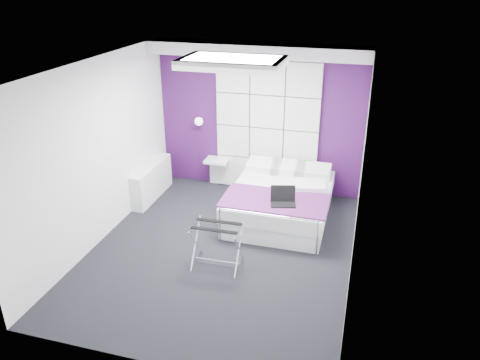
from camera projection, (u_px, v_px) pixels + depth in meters
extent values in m
plane|color=black|center=(222.00, 250.00, 6.68)|extent=(4.40, 4.40, 0.00)
plane|color=white|center=(218.00, 66.00, 5.61)|extent=(4.40, 4.40, 0.00)
plane|color=white|center=(259.00, 119.00, 8.07)|extent=(3.60, 0.00, 3.60)
plane|color=white|center=(99.00, 153.00, 6.59)|extent=(0.00, 4.40, 4.40)
plane|color=white|center=(360.00, 181.00, 5.70)|extent=(0.00, 4.40, 4.40)
cube|color=#3A1046|center=(259.00, 119.00, 8.07)|extent=(3.58, 0.02, 2.58)
cube|color=white|center=(257.00, 50.00, 7.36)|extent=(3.58, 0.50, 0.20)
sphere|color=white|center=(200.00, 121.00, 8.24)|extent=(0.15, 0.15, 0.15)
cube|color=white|center=(152.00, 181.00, 8.12)|extent=(0.22, 1.20, 0.60)
cube|color=white|center=(280.00, 210.00, 7.51)|extent=(1.47, 1.84, 0.28)
cube|color=white|center=(281.00, 195.00, 7.40)|extent=(1.51, 1.88, 0.23)
cube|color=#4A1550|center=(275.00, 201.00, 6.95)|extent=(1.57, 0.83, 0.03)
cube|color=white|center=(217.00, 161.00, 8.42)|extent=(0.42, 0.33, 0.05)
cube|color=black|center=(217.00, 226.00, 6.10)|extent=(0.62, 0.46, 0.01)
cube|color=black|center=(283.00, 204.00, 6.81)|extent=(0.36, 0.25, 0.02)
cube|color=black|center=(285.00, 192.00, 6.86)|extent=(0.36, 0.01, 0.24)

